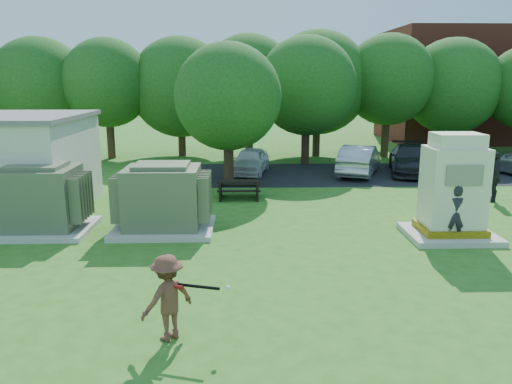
{
  "coord_description": "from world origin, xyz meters",
  "views": [
    {
      "loc": [
        -0.38,
        -10.18,
        4.54
      ],
      "look_at": [
        0.0,
        4.0,
        1.3
      ],
      "focal_mm": 35.0,
      "sensor_mm": 36.0,
      "label": 1
    }
  ],
  "objects_px": {
    "batter": "(168,298)",
    "car_dark": "(411,159)",
    "transformer_left": "(39,200)",
    "transformer_right": "(163,200)",
    "person_walking_right": "(494,177)",
    "car_silver_a": "(359,160)",
    "car_white": "(250,161)",
    "generator_cabinet": "(453,193)",
    "person_by_generator": "(454,215)",
    "picnic_table": "(239,187)"
  },
  "relations": [
    {
      "from": "batter",
      "to": "car_dark",
      "type": "relative_size",
      "value": 0.33
    },
    {
      "from": "transformer_left",
      "to": "transformer_right",
      "type": "bearing_deg",
      "value": 0.0
    },
    {
      "from": "batter",
      "to": "person_walking_right",
      "type": "xyz_separation_m",
      "value": [
        10.75,
        9.91,
        0.16
      ]
    },
    {
      "from": "batter",
      "to": "car_silver_a",
      "type": "height_order",
      "value": "batter"
    },
    {
      "from": "transformer_right",
      "to": "car_white",
      "type": "distance_m",
      "value": 9.69
    },
    {
      "from": "batter",
      "to": "car_silver_a",
      "type": "bearing_deg",
      "value": -154.66
    },
    {
      "from": "person_walking_right",
      "to": "generator_cabinet",
      "type": "bearing_deg",
      "value": -21.37
    },
    {
      "from": "car_white",
      "to": "car_silver_a",
      "type": "xyz_separation_m",
      "value": [
        5.23,
        -0.4,
        0.09
      ]
    },
    {
      "from": "generator_cabinet",
      "to": "car_dark",
      "type": "distance_m",
      "value": 10.26
    },
    {
      "from": "transformer_right",
      "to": "car_white",
      "type": "bearing_deg",
      "value": 73.25
    },
    {
      "from": "car_white",
      "to": "car_dark",
      "type": "relative_size",
      "value": 0.78
    },
    {
      "from": "car_dark",
      "to": "car_white",
      "type": "bearing_deg",
      "value": -167.3
    },
    {
      "from": "person_walking_right",
      "to": "car_dark",
      "type": "relative_size",
      "value": 0.4
    },
    {
      "from": "generator_cabinet",
      "to": "transformer_right",
      "type": "bearing_deg",
      "value": 173.92
    },
    {
      "from": "batter",
      "to": "car_white",
      "type": "distance_m",
      "value": 15.9
    },
    {
      "from": "car_silver_a",
      "to": "transformer_left",
      "type": "bearing_deg",
      "value": 58.81
    },
    {
      "from": "transformer_left",
      "to": "person_by_generator",
      "type": "relative_size",
      "value": 1.8
    },
    {
      "from": "picnic_table",
      "to": "batter",
      "type": "relative_size",
      "value": 1.05
    },
    {
      "from": "car_silver_a",
      "to": "car_white",
      "type": "bearing_deg",
      "value": 17.33
    },
    {
      "from": "batter",
      "to": "car_silver_a",
      "type": "distance_m",
      "value": 16.9
    },
    {
      "from": "car_white",
      "to": "car_silver_a",
      "type": "distance_m",
      "value": 5.25
    },
    {
      "from": "picnic_table",
      "to": "person_walking_right",
      "type": "xyz_separation_m",
      "value": [
        9.57,
        -0.72,
        0.51
      ]
    },
    {
      "from": "person_walking_right",
      "to": "car_dark",
      "type": "distance_m",
      "value": 5.86
    },
    {
      "from": "person_by_generator",
      "to": "car_silver_a",
      "type": "distance_m",
      "value": 10.32
    },
    {
      "from": "generator_cabinet",
      "to": "car_white",
      "type": "bearing_deg",
      "value": 119.06
    },
    {
      "from": "car_white",
      "to": "car_dark",
      "type": "height_order",
      "value": "car_dark"
    },
    {
      "from": "transformer_right",
      "to": "car_dark",
      "type": "xyz_separation_m",
      "value": [
        10.6,
        9.11,
        -0.28
      ]
    },
    {
      "from": "generator_cabinet",
      "to": "car_dark",
      "type": "relative_size",
      "value": 0.64
    },
    {
      "from": "transformer_left",
      "to": "car_dark",
      "type": "height_order",
      "value": "transformer_left"
    },
    {
      "from": "transformer_right",
      "to": "person_walking_right",
      "type": "relative_size",
      "value": 1.58
    },
    {
      "from": "car_white",
      "to": "picnic_table",
      "type": "bearing_deg",
      "value": -84.31
    },
    {
      "from": "transformer_left",
      "to": "car_white",
      "type": "distance_m",
      "value": 11.33
    },
    {
      "from": "picnic_table",
      "to": "car_silver_a",
      "type": "distance_m",
      "value": 7.49
    },
    {
      "from": "car_white",
      "to": "batter",
      "type": "bearing_deg",
      "value": -84.61
    },
    {
      "from": "transformer_left",
      "to": "car_white",
      "type": "xyz_separation_m",
      "value": [
        6.49,
        9.28,
        -0.34
      ]
    },
    {
      "from": "person_walking_right",
      "to": "car_white",
      "type": "xyz_separation_m",
      "value": [
        -9.04,
        5.89,
        -0.32
      ]
    },
    {
      "from": "picnic_table",
      "to": "car_white",
      "type": "distance_m",
      "value": 5.2
    },
    {
      "from": "car_silver_a",
      "to": "car_dark",
      "type": "bearing_deg",
      "value": -153.16
    },
    {
      "from": "batter",
      "to": "car_white",
      "type": "bearing_deg",
      "value": -136.57
    },
    {
      "from": "batter",
      "to": "person_by_generator",
      "type": "distance_m",
      "value": 8.84
    },
    {
      "from": "person_by_generator",
      "to": "car_white",
      "type": "height_order",
      "value": "person_by_generator"
    },
    {
      "from": "transformer_right",
      "to": "batter",
      "type": "xyz_separation_m",
      "value": [
        1.08,
        -6.53,
        -0.19
      ]
    },
    {
      "from": "person_walking_right",
      "to": "person_by_generator",
      "type": "bearing_deg",
      "value": -19.21
    },
    {
      "from": "car_dark",
      "to": "person_by_generator",
      "type": "bearing_deg",
      "value": -88.32
    },
    {
      "from": "picnic_table",
      "to": "car_dark",
      "type": "distance_m",
      "value": 9.73
    },
    {
      "from": "person_by_generator",
      "to": "picnic_table",
      "type": "bearing_deg",
      "value": -33.55
    },
    {
      "from": "batter",
      "to": "person_by_generator",
      "type": "height_order",
      "value": "person_by_generator"
    },
    {
      "from": "person_by_generator",
      "to": "car_dark",
      "type": "xyz_separation_m",
      "value": [
        2.29,
        10.54,
        -0.15
      ]
    },
    {
      "from": "batter",
      "to": "person_by_generator",
      "type": "xyz_separation_m",
      "value": [
        7.23,
        5.09,
        0.05
      ]
    },
    {
      "from": "picnic_table",
      "to": "person_walking_right",
      "type": "bearing_deg",
      "value": -4.28
    }
  ]
}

